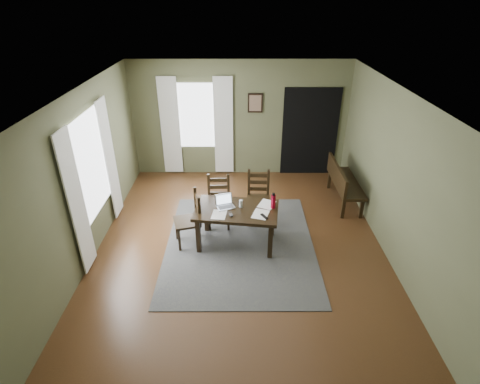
{
  "coord_description": "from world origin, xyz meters",
  "views": [
    {
      "loc": [
        -0.01,
        -5.44,
        4.01
      ],
      "look_at": [
        0.0,
        0.3,
        0.9
      ],
      "focal_mm": 28.0,
      "sensor_mm": 36.0,
      "label": 1
    }
  ],
  "objects_px": {
    "bench": "(343,181)",
    "laptop": "(225,203)",
    "dining_table": "(237,213)",
    "chair_back_right": "(258,197)",
    "chair_end": "(190,220)",
    "water_bottle": "(273,201)",
    "chair_back_left": "(219,202)"
  },
  "relations": [
    {
      "from": "chair_end",
      "to": "chair_back_left",
      "type": "relative_size",
      "value": 1.01
    },
    {
      "from": "dining_table",
      "to": "chair_back_right",
      "type": "distance_m",
      "value": 0.93
    },
    {
      "from": "dining_table",
      "to": "water_bottle",
      "type": "bearing_deg",
      "value": 11.37
    },
    {
      "from": "dining_table",
      "to": "chair_back_right",
      "type": "bearing_deg",
      "value": 70.93
    },
    {
      "from": "dining_table",
      "to": "bench",
      "type": "relative_size",
      "value": 1.01
    },
    {
      "from": "chair_end",
      "to": "water_bottle",
      "type": "xyz_separation_m",
      "value": [
        1.44,
        0.02,
        0.35
      ]
    },
    {
      "from": "bench",
      "to": "laptop",
      "type": "distance_m",
      "value": 2.8
    },
    {
      "from": "water_bottle",
      "to": "chair_end",
      "type": "bearing_deg",
      "value": -179.09
    },
    {
      "from": "chair_back_left",
      "to": "chair_back_right",
      "type": "relative_size",
      "value": 0.99
    },
    {
      "from": "chair_end",
      "to": "chair_back_right",
      "type": "height_order",
      "value": "chair_end"
    },
    {
      "from": "chair_end",
      "to": "laptop",
      "type": "bearing_deg",
      "value": 81.41
    },
    {
      "from": "bench",
      "to": "laptop",
      "type": "height_order",
      "value": "laptop"
    },
    {
      "from": "bench",
      "to": "laptop",
      "type": "xyz_separation_m",
      "value": [
        -2.41,
        -1.4,
        0.27
      ]
    },
    {
      "from": "dining_table",
      "to": "laptop",
      "type": "xyz_separation_m",
      "value": [
        -0.2,
        0.1,
        0.14
      ]
    },
    {
      "from": "chair_back_left",
      "to": "water_bottle",
      "type": "distance_m",
      "value": 1.19
    },
    {
      "from": "dining_table",
      "to": "water_bottle",
      "type": "xyz_separation_m",
      "value": [
        0.62,
        0.04,
        0.22
      ]
    },
    {
      "from": "bench",
      "to": "water_bottle",
      "type": "xyz_separation_m",
      "value": [
        -1.58,
        -1.46,
        0.34
      ]
    },
    {
      "from": "dining_table",
      "to": "chair_back_right",
      "type": "relative_size",
      "value": 1.51
    },
    {
      "from": "chair_end",
      "to": "bench",
      "type": "distance_m",
      "value": 3.36
    },
    {
      "from": "chair_end",
      "to": "bench",
      "type": "relative_size",
      "value": 0.67
    },
    {
      "from": "chair_back_right",
      "to": "bench",
      "type": "height_order",
      "value": "chair_back_right"
    },
    {
      "from": "chair_end",
      "to": "chair_back_right",
      "type": "xyz_separation_m",
      "value": [
        1.22,
        0.8,
        -0.0
      ]
    },
    {
      "from": "chair_back_left",
      "to": "laptop",
      "type": "relative_size",
      "value": 2.73
    },
    {
      "from": "dining_table",
      "to": "bench",
      "type": "distance_m",
      "value": 2.67
    },
    {
      "from": "bench",
      "to": "chair_back_left",
      "type": "bearing_deg",
      "value": 108.65
    },
    {
      "from": "chair_back_right",
      "to": "laptop",
      "type": "distance_m",
      "value": 0.99
    },
    {
      "from": "chair_back_left",
      "to": "water_bottle",
      "type": "relative_size",
      "value": 3.5
    },
    {
      "from": "dining_table",
      "to": "water_bottle",
      "type": "distance_m",
      "value": 0.66
    },
    {
      "from": "chair_back_left",
      "to": "chair_back_right",
      "type": "xyz_separation_m",
      "value": [
        0.75,
        0.18,
        0.0
      ]
    },
    {
      "from": "chair_end",
      "to": "bench",
      "type": "height_order",
      "value": "chair_end"
    },
    {
      "from": "water_bottle",
      "to": "laptop",
      "type": "bearing_deg",
      "value": 176.14
    },
    {
      "from": "dining_table",
      "to": "chair_end",
      "type": "relative_size",
      "value": 1.51
    }
  ]
}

